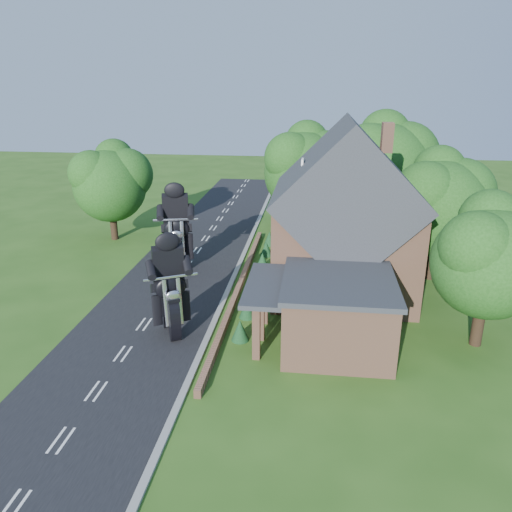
# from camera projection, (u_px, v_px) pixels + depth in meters

# --- Properties ---
(ground) EXTENTS (120.00, 120.00, 0.00)m
(ground) POSITION_uv_depth(u_px,v_px,m) (144.00, 325.00, 26.36)
(ground) COLOR #295016
(ground) RESTS_ON ground
(road) EXTENTS (7.00, 80.00, 0.02)m
(road) POSITION_uv_depth(u_px,v_px,m) (144.00, 324.00, 26.35)
(road) COLOR black
(road) RESTS_ON ground
(kerb) EXTENTS (0.30, 80.00, 0.12)m
(kerb) POSITION_uv_depth(u_px,v_px,m) (212.00, 328.00, 25.92)
(kerb) COLOR gray
(kerb) RESTS_ON ground
(garden_wall) EXTENTS (0.30, 22.00, 0.40)m
(garden_wall) POSITION_uv_depth(u_px,v_px,m) (239.00, 288.00, 30.46)
(garden_wall) COLOR #98674D
(garden_wall) RESTS_ON ground
(house) EXTENTS (9.54, 8.64, 10.24)m
(house) POSITION_uv_depth(u_px,v_px,m) (345.00, 221.00, 29.28)
(house) COLOR #98674D
(house) RESTS_ON ground
(annex) EXTENTS (7.05, 5.94, 3.44)m
(annex) POSITION_uv_depth(u_px,v_px,m) (335.00, 311.00, 23.87)
(annex) COLOR #98674D
(annex) RESTS_ON ground
(tree_annex_side) EXTENTS (5.64, 5.20, 7.48)m
(tree_annex_side) POSITION_uv_depth(u_px,v_px,m) (497.00, 254.00, 22.89)
(tree_annex_side) COLOR black
(tree_annex_side) RESTS_ON ground
(tree_house_right) EXTENTS (6.51, 6.00, 8.40)m
(tree_house_right) POSITION_uv_depth(u_px,v_px,m) (445.00, 200.00, 30.73)
(tree_house_right) COLOR black
(tree_house_right) RESTS_ON ground
(tree_behind_house) EXTENTS (7.81, 7.20, 10.08)m
(tree_behind_house) POSITION_uv_depth(u_px,v_px,m) (390.00, 163.00, 37.69)
(tree_behind_house) COLOR black
(tree_behind_house) RESTS_ON ground
(tree_behind_left) EXTENTS (6.94, 6.40, 9.16)m
(tree_behind_left) POSITION_uv_depth(u_px,v_px,m) (310.00, 165.00, 39.47)
(tree_behind_left) COLOR black
(tree_behind_left) RESTS_ON ground
(tree_far_road) EXTENTS (6.08, 5.60, 7.84)m
(tree_far_road) POSITION_uv_depth(u_px,v_px,m) (114.00, 179.00, 38.68)
(tree_far_road) COLOR black
(tree_far_road) RESTS_ON ground
(shrub_a) EXTENTS (0.90, 0.90, 1.10)m
(shrub_a) POSITION_uv_depth(u_px,v_px,m) (240.00, 330.00, 24.63)
(shrub_a) COLOR #103218
(shrub_a) RESTS_ON ground
(shrub_b) EXTENTS (0.90, 0.90, 1.10)m
(shrub_b) POSITION_uv_depth(u_px,v_px,m) (247.00, 308.00, 26.96)
(shrub_b) COLOR #103218
(shrub_b) RESTS_ON ground
(shrub_c) EXTENTS (0.90, 0.90, 1.10)m
(shrub_c) POSITION_uv_depth(u_px,v_px,m) (253.00, 290.00, 29.30)
(shrub_c) COLOR #103218
(shrub_c) RESTS_ON ground
(shrub_d) EXTENTS (0.90, 0.90, 1.10)m
(shrub_d) POSITION_uv_depth(u_px,v_px,m) (262.00, 260.00, 33.96)
(shrub_d) COLOR #103218
(shrub_d) RESTS_ON ground
(shrub_e) EXTENTS (0.90, 0.90, 1.10)m
(shrub_e) POSITION_uv_depth(u_px,v_px,m) (266.00, 249.00, 36.30)
(shrub_e) COLOR #103218
(shrub_e) RESTS_ON ground
(shrub_f) EXTENTS (0.90, 0.90, 1.10)m
(shrub_f) POSITION_uv_depth(u_px,v_px,m) (270.00, 238.00, 38.63)
(shrub_f) COLOR #103218
(shrub_f) RESTS_ON ground
(motorcycle_lead) EXTENTS (1.22, 1.76, 1.64)m
(motorcycle_lead) POSITION_uv_depth(u_px,v_px,m) (172.00, 320.00, 25.11)
(motorcycle_lead) COLOR black
(motorcycle_lead) RESTS_ON ground
(motorcycle_follow) EXTENTS (0.91, 2.00, 1.80)m
(motorcycle_follow) POSITION_uv_depth(u_px,v_px,m) (178.00, 257.00, 33.59)
(motorcycle_follow) COLOR black
(motorcycle_follow) RESTS_ON ground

